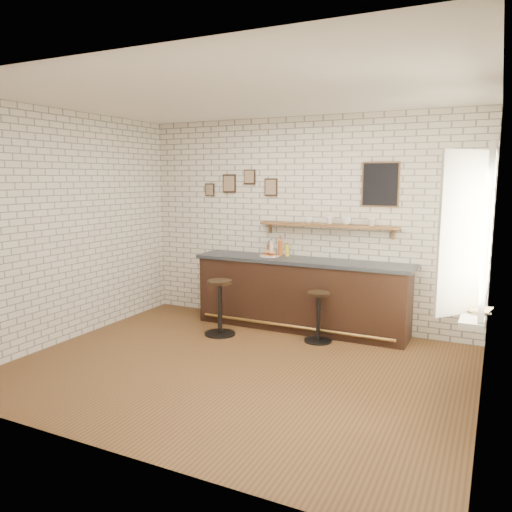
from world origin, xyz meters
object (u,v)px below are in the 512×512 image
at_px(sandwich_plate, 269,256).
at_px(condiment_bottle_yellow, 287,251).
at_px(bitters_bottle_white, 271,249).
at_px(bitters_bottle_amber, 280,248).
at_px(bar_counter, 301,294).
at_px(shelf_cup_a, 309,220).
at_px(shelf_cup_d, 372,222).
at_px(book_upper, 471,308).
at_px(ciabatta_sandwich, 270,253).
at_px(book_lower, 471,311).
at_px(shelf_cup_b, 330,220).
at_px(shelf_cup_c, 346,221).
at_px(bitters_bottle_brown, 269,249).
at_px(bar_stool_left, 220,306).
at_px(bar_stool_right, 318,315).

distance_m(sandwich_plate, condiment_bottle_yellow, 0.27).
bearing_deg(bitters_bottle_white, bitters_bottle_amber, 0.00).
height_order(bar_counter, shelf_cup_a, shelf_cup_a).
height_order(bitters_bottle_amber, shelf_cup_d, shelf_cup_d).
distance_m(shelf_cup_d, book_upper, 2.36).
bearing_deg(ciabatta_sandwich, bitters_bottle_white, 106.55).
bearing_deg(book_lower, shelf_cup_d, 121.11).
height_order(bitters_bottle_amber, book_upper, bitters_bottle_amber).
distance_m(sandwich_plate, ciabatta_sandwich, 0.04).
bearing_deg(book_lower, bitters_bottle_amber, 140.63).
xyz_separation_m(shelf_cup_b, book_lower, (1.94, -1.85, -0.61)).
bearing_deg(shelf_cup_a, book_upper, -80.24).
bearing_deg(bar_counter, bitters_bottle_amber, 157.46).
xyz_separation_m(ciabatta_sandwich, shelf_cup_c, (1.06, 0.18, 0.50)).
bearing_deg(bar_counter, bitters_bottle_brown, 164.14).
bearing_deg(ciabatta_sandwich, shelf_cup_a, 18.92).
height_order(bar_stool_left, book_upper, book_upper).
xyz_separation_m(bar_counter, book_lower, (2.28, -1.65, 0.43)).
bearing_deg(bar_stool_right, bitters_bottle_white, 148.12).
bearing_deg(sandwich_plate, condiment_bottle_yellow, 32.46).
height_order(condiment_bottle_yellow, book_upper, condiment_bottle_yellow).
distance_m(shelf_cup_b, book_upper, 2.74).
bearing_deg(condiment_bottle_yellow, bitters_bottle_brown, 180.00).
relative_size(sandwich_plate, shelf_cup_a, 2.52).
relative_size(ciabatta_sandwich, condiment_bottle_yellow, 1.24).
distance_m(shelf_cup_b, shelf_cup_c, 0.23).
height_order(shelf_cup_c, book_upper, shelf_cup_c).
height_order(sandwich_plate, shelf_cup_a, shelf_cup_a).
height_order(bitters_bottle_brown, bitters_bottle_amber, bitters_bottle_amber).
distance_m(bitters_bottle_white, condiment_bottle_yellow, 0.25).
bearing_deg(sandwich_plate, bitters_bottle_amber, 51.69).
height_order(shelf_cup_b, book_upper, shelf_cup_b).
bearing_deg(book_lower, shelf_cup_c, 127.51).
bearing_deg(bitters_bottle_white, bar_stool_right, -31.88).
distance_m(bitters_bottle_amber, shelf_cup_d, 1.38).
height_order(shelf_cup_a, shelf_cup_c, shelf_cup_c).
xyz_separation_m(shelf_cup_c, shelf_cup_d, (0.35, 0.00, -0.00)).
relative_size(condiment_bottle_yellow, bar_stool_left, 0.26).
xyz_separation_m(ciabatta_sandwich, shelf_cup_a, (0.52, 0.18, 0.49)).
distance_m(bitters_bottle_amber, book_upper, 3.23).
height_order(ciabatta_sandwich, bar_stool_left, ciabatta_sandwich).
height_order(bitters_bottle_brown, bar_stool_right, bitters_bottle_brown).
distance_m(condiment_bottle_yellow, bar_stool_right, 1.17).
bearing_deg(sandwich_plate, shelf_cup_c, 9.43).
xyz_separation_m(bar_stool_right, book_lower, (1.87, -1.22, 0.58)).
height_order(bar_counter, sandwich_plate, sandwich_plate).
xyz_separation_m(shelf_cup_a, shelf_cup_d, (0.89, 0.00, 0.01)).
height_order(bitters_bottle_amber, bar_stool_right, bitters_bottle_amber).
xyz_separation_m(bitters_bottle_brown, shelf_cup_d, (1.49, 0.04, 0.45)).
height_order(shelf_cup_a, book_upper, shelf_cup_a).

